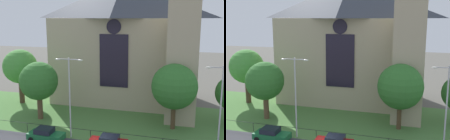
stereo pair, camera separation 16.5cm
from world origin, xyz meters
The scene contains 10 objects.
ground centered at (0.00, 10.00, 0.00)m, with size 160.00×160.00×0.00m, color #56544C.
grass_verge centered at (0.00, 8.00, 0.00)m, with size 120.00×20.00×0.01m, color #477538.
church_building centered at (-1.13, 18.63, 10.27)m, with size 23.20×16.20×26.00m.
iron_railing centered at (-1.91, 2.50, 0.98)m, with size 33.80×0.07×1.13m.
tree_left_near centered at (-11.01, 6.96, 5.44)m, with size 5.32×5.32×8.15m.
tree_right_near centered at (7.30, 8.19, 5.61)m, with size 5.78×5.78×8.52m.
tree_left_far centered at (-17.75, 12.80, 6.11)m, with size 5.59×5.59×8.98m.
streetlamp_near centered at (-4.36, 2.40, 6.02)m, with size 3.37×0.26×9.67m.
streetlamp_far centered at (12.19, 2.40, 5.93)m, with size 3.37×0.26×9.51m.
parked_car_green centered at (-6.78, 0.73, 0.74)m, with size 4.22×2.05×1.51m.
Camera 1 is at (8.62, -26.26, 14.30)m, focal length 44.29 mm.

